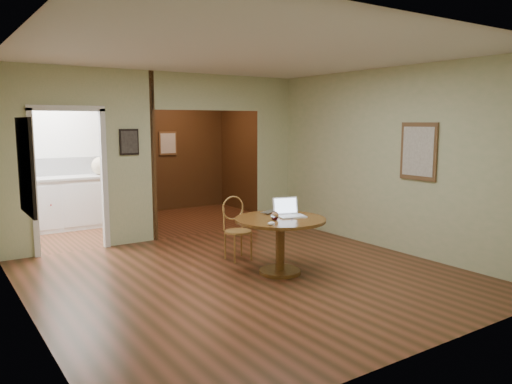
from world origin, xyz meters
TOP-DOWN VIEW (x-y plane):
  - floor at (0.00, 0.00)m, footprint 5.00×5.00m
  - room_shell at (-0.47, 3.10)m, footprint 5.20×7.50m
  - dining_table at (0.40, -0.08)m, footprint 1.14×1.14m
  - chair at (0.30, 0.81)m, footprint 0.38×0.38m
  - open_laptop at (0.57, -0.03)m, footprint 0.39×0.37m
  - closed_laptop at (0.53, 0.25)m, footprint 0.36×0.30m
  - mouse at (0.06, -0.37)m, footprint 0.11×0.07m
  - wine_glass at (0.27, -0.14)m, footprint 0.10×0.10m
  - pen at (0.47, -0.22)m, footprint 0.10×0.10m
  - kitchen_cabinet at (-1.35, 4.20)m, footprint 2.06×0.60m
  - grocery_bag at (-0.55, 4.20)m, footprint 0.38×0.34m

SIDE VIEW (x-z plane):
  - floor at x=0.00m, z-range 0.00..0.00m
  - kitchen_cabinet at x=-1.35m, z-range 0.00..0.94m
  - chair at x=0.30m, z-range 0.05..0.93m
  - dining_table at x=0.40m, z-range 0.17..0.88m
  - pen at x=0.47m, z-range 0.71..0.72m
  - closed_laptop at x=0.53m, z-range 0.71..0.74m
  - mouse at x=0.06m, z-range 0.71..0.76m
  - wine_glass at x=0.27m, z-range 0.71..0.82m
  - open_laptop at x=0.57m, z-range 0.66..0.89m
  - grocery_bag at x=-0.55m, z-range 0.94..1.27m
  - room_shell at x=-0.47m, z-range -1.21..3.79m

